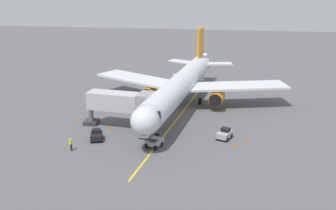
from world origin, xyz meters
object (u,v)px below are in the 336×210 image
at_px(jet_bridge, 126,103).
at_px(safety_cone_wing_starboard, 235,145).
at_px(belt_loader_portside, 154,142).
at_px(tug_near_nose, 225,134).
at_px(safety_cone_wing_port, 80,118).
at_px(airplane, 182,85).
at_px(box_truck_starboard_side, 181,80).
at_px(safety_cone_nose_left, 247,140).
at_px(safety_cone_nose_right, 110,127).
at_px(tug_rear_apron, 96,135).
at_px(ground_crew_marshaller, 71,144).

relative_size(jet_bridge, safety_cone_wing_starboard, 20.94).
bearing_deg(jet_bridge, belt_loader_portside, 130.22).
bearing_deg(tug_near_nose, belt_loader_portside, 25.11).
xyz_separation_m(safety_cone_wing_port, safety_cone_wing_starboard, (-23.43, 6.45, 0.00)).
distance_m(airplane, box_truck_starboard_side, 13.78).
height_order(safety_cone_nose_left, safety_cone_nose_right, same).
bearing_deg(box_truck_starboard_side, safety_cone_nose_left, 114.54).
relative_size(belt_loader_portside, tug_rear_apron, 1.80).
relative_size(airplane, safety_cone_nose_left, 73.33).
height_order(safety_cone_nose_right, safety_cone_wing_starboard, same).
height_order(airplane, belt_loader_portside, airplane).
distance_m(ground_crew_marshaller, tug_rear_apron, 4.25).
distance_m(jet_bridge, box_truck_starboard_side, 24.58).
height_order(jet_bridge, box_truck_starboard_side, jet_bridge).
bearing_deg(safety_cone_nose_right, ground_crew_marshaller, 72.23).
xyz_separation_m(airplane, safety_cone_nose_left, (-10.36, 13.19, -3.73)).
bearing_deg(tug_rear_apron, jet_bridge, -118.40).
relative_size(box_truck_starboard_side, safety_cone_wing_starboard, 9.02).
bearing_deg(safety_cone_nose_right, box_truck_starboard_side, -106.07).
height_order(jet_bridge, safety_cone_nose_left, jet_bridge).
distance_m(box_truck_starboard_side, tug_rear_apron, 30.15).
bearing_deg(tug_near_nose, box_truck_starboard_side, -70.54).
xyz_separation_m(belt_loader_portside, safety_cone_nose_right, (7.50, -5.35, -0.44)).
xyz_separation_m(tug_near_nose, safety_cone_nose_right, (16.35, -1.20, -0.43)).
xyz_separation_m(tug_near_nose, safety_cone_nose_left, (-2.95, 0.57, -0.43)).
xyz_separation_m(belt_loader_portside, tug_rear_apron, (8.05, -1.03, -0.01)).
relative_size(tug_near_nose, safety_cone_wing_port, 4.90).
bearing_deg(safety_cone_wing_port, tug_rear_apron, 125.61).
bearing_deg(airplane, box_truck_starboard_side, -82.42).
height_order(belt_loader_portside, safety_cone_nose_right, belt_loader_portside).
distance_m(jet_bridge, safety_cone_wing_starboard, 16.46).
height_order(belt_loader_portside, safety_cone_wing_starboard, belt_loader_portside).
distance_m(airplane, safety_cone_nose_left, 17.18).
distance_m(safety_cone_wing_port, safety_cone_wing_starboard, 24.30).
distance_m(jet_bridge, safety_cone_nose_right, 4.24).
xyz_separation_m(airplane, safety_cone_wing_port, (14.64, 8.53, -3.73)).
bearing_deg(safety_cone_wing_port, jet_bridge, 165.69).
relative_size(tug_near_nose, box_truck_starboard_side, 0.54).
relative_size(jet_bridge, safety_cone_nose_right, 20.94).
bearing_deg(ground_crew_marshaller, tug_rear_apron, -118.63).
distance_m(ground_crew_marshaller, belt_loader_portside, 10.44).
xyz_separation_m(airplane, safety_cone_wing_starboard, (-8.79, 14.98, -3.73)).
bearing_deg(tug_rear_apron, box_truck_starboard_side, -104.79).
relative_size(ground_crew_marshaller, safety_cone_nose_right, 3.11).
height_order(jet_bridge, belt_loader_portside, jet_bridge).
distance_m(ground_crew_marshaller, safety_cone_nose_left, 22.76).
bearing_deg(safety_cone_nose_right, airplane, -128.05).
height_order(ground_crew_marshaller, box_truck_starboard_side, box_truck_starboard_side).
bearing_deg(safety_cone_wing_port, airplane, -149.78).
distance_m(safety_cone_nose_right, safety_cone_wing_starboard, 18.08).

